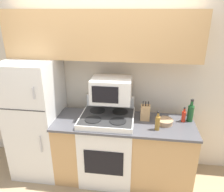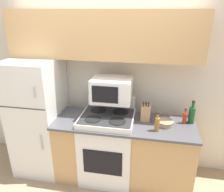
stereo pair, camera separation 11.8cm
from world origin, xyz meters
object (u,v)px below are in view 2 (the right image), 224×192
Objects in this scene: refrigerator at (39,117)px; bowl at (165,123)px; bottle_vinegar at (157,124)px; knife_block at (146,113)px; stove at (108,146)px; bottle_wine_green at (192,114)px; bottle_hot_sauce at (185,118)px; microwave at (112,90)px.

refrigerator is 1.71m from bowl.
bottle_vinegar is at bearing -7.28° from refrigerator.
refrigerator is 6.27× the size of knife_block.
refrigerator is 1.04m from stove.
knife_block is at bearing -175.82° from bottle_wine_green.
bottle_wine_green reaches higher than bottle_vinegar.
refrigerator is at bearing -178.78° from bottle_hot_sauce.
refrigerator is at bearing 176.49° from stove.
bowl is 0.86× the size of bottle_vinegar.
bottle_wine_green is at bearing 1.96° from refrigerator.
knife_block is (1.47, 0.03, 0.17)m from refrigerator.
bottle_wine_green reaches higher than bottle_hot_sauce.
stove is 0.84m from bowl.
bowl is 0.26m from bottle_hot_sauce.
bowl is (1.71, -0.05, 0.10)m from refrigerator.
knife_block reaches higher than bowl.
microwave is 2.40× the size of bowl.
bottle_vinegar is (1.61, -0.21, 0.16)m from refrigerator.
stove is at bearing -110.02° from microwave.
stove is 4.64× the size of bottle_vinegar.
bowl is (0.24, -0.08, -0.07)m from knife_block.
microwave reaches higher than stove.
bottle_hot_sauce is (0.24, 0.09, 0.04)m from bowl.
bowl is at bearing 0.59° from stove.
knife_block is 0.27m from bottle_vinegar.
microwave is 0.70m from bottle_vinegar.
stove reaches higher than bottle_hot_sauce.
bottle_hot_sauce is at bearing 6.08° from stove.
microwave is at bearing 2.65° from refrigerator.
refrigerator is at bearing -178.89° from knife_block.
bottle_vinegar is (-0.34, -0.25, 0.02)m from bottle_hot_sauce.
bottle_vinegar is 0.51m from bottle_wine_green.
bottle_wine_green reaches higher than bowl.
microwave reaches higher than knife_block.
bottle_vinegar is at bearing -123.46° from bowl.
bottle_hot_sauce is (1.95, 0.04, 0.15)m from refrigerator.
microwave reaches higher than bottle_wine_green.
knife_block is 0.26m from bowl.
knife_block is 0.48m from bottle_hot_sauce.
bottle_wine_green reaches higher than stove.
knife_block reaches higher than bottle_vinegar.
bottle_vinegar reaches higher than stove.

